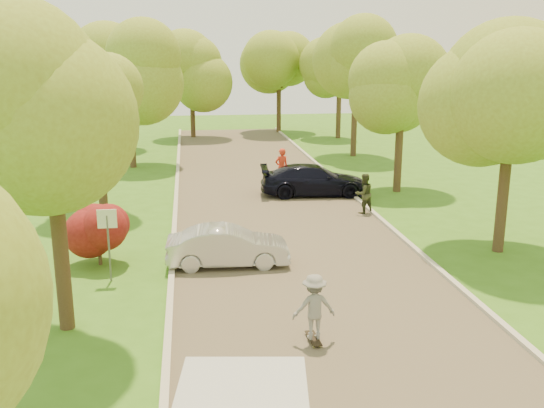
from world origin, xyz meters
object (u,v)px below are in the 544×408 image
silver_sedan (228,246)px  longboard (314,338)px  skateboarder (314,307)px  street_sign (108,230)px  person_olive (364,194)px  person_striped (282,168)px  dark_sedan (314,180)px

silver_sedan → longboard: size_ratio=4.71×
longboard → skateboarder: 0.79m
street_sign → person_olive: bearing=33.8°
person_striped → skateboarder: bearing=66.6°
street_sign → skateboarder: 6.88m
silver_sedan → person_olive: bearing=-45.2°
longboard → dark_sedan: bearing=-105.2°
silver_sedan → longboard: silver_sedan is taller
silver_sedan → person_striped: person_striped is taller
street_sign → person_olive: street_sign is taller
dark_sedan → longboard: 14.71m
dark_sedan → person_olive: person_olive is taller
longboard → person_striped: (1.79, 16.37, 0.87)m
person_olive → skateboarder: bearing=48.7°
skateboarder → person_olive: 11.75m
longboard → person_olive: (4.38, 10.90, 0.75)m
dark_sedan → person_olive: bearing=-154.0°
street_sign → silver_sedan: bearing=13.7°
silver_sedan → dark_sedan: 10.08m
skateboarder → street_sign: bearing=-45.2°
street_sign → person_olive: size_ratio=1.30×
street_sign → person_striped: size_ratio=1.14×
longboard → person_olive: size_ratio=0.49×
person_striped → person_olive: 6.05m
skateboarder → person_striped: 16.47m
silver_sedan → person_olive: 8.12m
silver_sedan → skateboarder: size_ratio=2.45×
silver_sedan → person_olive: (5.98, 5.49, 0.21)m
silver_sedan → person_olive: size_ratio=2.29×
skateboarder → person_striped: (1.79, 16.37, 0.07)m
dark_sedan → person_striped: person_striped is taller
street_sign → person_striped: street_sign is taller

